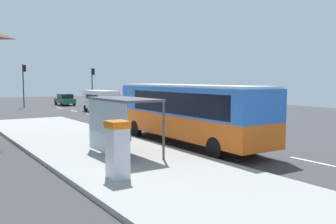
{
  "coord_description": "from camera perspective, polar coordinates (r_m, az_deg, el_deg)",
  "views": [
    {
      "loc": [
        -13.41,
        -15.54,
        3.51
      ],
      "look_at": [
        -1.0,
        3.25,
        1.5
      ],
      "focal_mm": 39.52,
      "sensor_mm": 36.0,
      "label": 1
    }
  ],
  "objects": [
    {
      "name": "ground_plane",
      "position": [
        32.63,
        -8.97,
        -1.17
      ],
      "size": [
        56.0,
        92.0,
        0.04
      ],
      "primitive_type": "cube",
      "color": "#38383A"
    },
    {
      "name": "sidewalk_platform",
      "position": [
        19.2,
        -11.51,
        -5.27
      ],
      "size": [
        6.2,
        30.0,
        0.18
      ],
      "primitive_type": "cube",
      "color": "#999993",
      "rests_on": "ground"
    },
    {
      "name": "lane_stripe_seg_0",
      "position": [
        17.03,
        21.32,
        -7.13
      ],
      "size": [
        0.16,
        2.2,
        0.01
      ],
      "primitive_type": "cube",
      "color": "silver",
      "rests_on": "ground"
    },
    {
      "name": "lane_stripe_seg_1",
      "position": [
        20.26,
        9.66,
        -4.93
      ],
      "size": [
        0.16,
        2.2,
        0.01
      ],
      "primitive_type": "cube",
      "color": "silver",
      "rests_on": "ground"
    },
    {
      "name": "lane_stripe_seg_2",
      "position": [
        24.1,
        1.5,
        -3.26
      ],
      "size": [
        0.16,
        2.2,
        0.01
      ],
      "primitive_type": "cube",
      "color": "silver",
      "rests_on": "ground"
    },
    {
      "name": "lane_stripe_seg_3",
      "position": [
        28.3,
        -4.31,
        -2.02
      ],
      "size": [
        0.16,
        2.2,
        0.01
      ],
      "primitive_type": "cube",
      "color": "silver",
      "rests_on": "ground"
    },
    {
      "name": "lane_stripe_seg_4",
      "position": [
        32.73,
        -8.57,
        -1.1
      ],
      "size": [
        0.16,
        2.2,
        0.01
      ],
      "primitive_type": "cube",
      "color": "silver",
      "rests_on": "ground"
    },
    {
      "name": "lane_stripe_seg_5",
      "position": [
        37.31,
        -11.81,
        -0.4
      ],
      "size": [
        0.16,
        2.2,
        0.01
      ],
      "primitive_type": "cube",
      "color": "silver",
      "rests_on": "ground"
    },
    {
      "name": "lane_stripe_seg_6",
      "position": [
        41.98,
        -14.33,
        0.15
      ],
      "size": [
        0.16,
        2.2,
        0.01
      ],
      "primitive_type": "cube",
      "color": "silver",
      "rests_on": "ground"
    },
    {
      "name": "lane_stripe_seg_7",
      "position": [
        46.72,
        -16.34,
        0.59
      ],
      "size": [
        0.16,
        2.2,
        0.01
      ],
      "primitive_type": "cube",
      "color": "silver",
      "rests_on": "ground"
    },
    {
      "name": "bus",
      "position": [
        19.74,
        3.04,
        0.25
      ],
      "size": [
        2.78,
        11.07,
        3.21
      ],
      "color": "orange",
      "rests_on": "ground"
    },
    {
      "name": "white_van",
      "position": [
        39.86,
        -10.34,
        1.9
      ],
      "size": [
        2.09,
        5.23,
        2.3
      ],
      "color": "white",
      "rests_on": "ground"
    },
    {
      "name": "sedan_near",
      "position": [
        51.43,
        -15.62,
        1.88
      ],
      "size": [
        2.01,
        4.48,
        1.52
      ],
      "color": "#195933",
      "rests_on": "ground"
    },
    {
      "name": "ticket_machine",
      "position": [
        12.58,
        -7.78,
        -5.67
      ],
      "size": [
        0.66,
        0.76,
        1.94
      ],
      "color": "silver",
      "rests_on": "sidewalk_platform"
    },
    {
      "name": "recycling_bin_green",
      "position": [
        20.52,
        -6.43,
        -2.93
      ],
      "size": [
        0.52,
        0.52,
        0.95
      ],
      "primitive_type": "cylinder",
      "color": "green",
      "rests_on": "sidewalk_platform"
    },
    {
      "name": "recycling_bin_red",
      "position": [
        21.14,
        -7.29,
        -2.7
      ],
      "size": [
        0.52,
        0.52,
        0.95
      ],
      "primitive_type": "cylinder",
      "color": "red",
      "rests_on": "sidewalk_platform"
    },
    {
      "name": "traffic_light_near_side",
      "position": [
        50.6,
        -11.53,
        4.78
      ],
      "size": [
        0.49,
        0.28,
        4.98
      ],
      "color": "#2D2D2D",
      "rests_on": "ground"
    },
    {
      "name": "traffic_light_far_side",
      "position": [
        48.84,
        -21.33,
        4.77
      ],
      "size": [
        0.49,
        0.28,
        5.32
      ],
      "color": "#2D2D2D",
      "rests_on": "ground"
    },
    {
      "name": "bus_shelter",
      "position": [
        16.24,
        -7.79,
        0.06
      ],
      "size": [
        1.8,
        4.0,
        2.5
      ],
      "color": "#4C4C51",
      "rests_on": "sidewalk_platform"
    }
  ]
}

